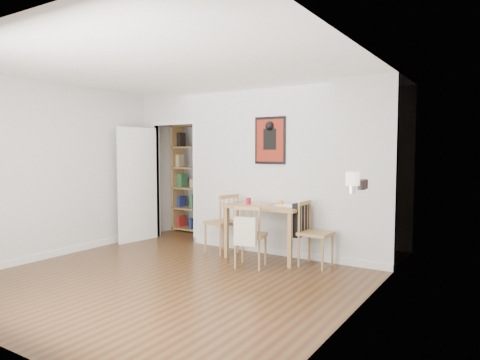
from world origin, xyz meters
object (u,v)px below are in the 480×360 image
Objects in this scene: orange_fruit at (281,203)px; notebook at (289,205)px; mantel_lamp at (352,180)px; bookshelf at (194,178)px; ceramic_jar_b at (364,184)px; red_glass at (249,201)px; chair_left at (221,223)px; chair_front at (250,236)px; chair_right at (314,233)px; fireplace at (363,240)px; ceramic_jar_a at (362,185)px; dining_table at (267,211)px.

orange_fruit is 0.24× the size of notebook.
bookshelf is at bearing 149.79° from mantel_lamp.
red_glass is at bearing 165.86° from ceramic_jar_b.
chair_left is 1.08× the size of chair_front.
chair_right is 1.22m from fireplace.
ceramic_jar_a reaches higher than chair_right.
dining_table is 10.82× the size of ceramic_jar_b.
chair_right is at bearing 146.79° from ceramic_jar_b.
dining_table is at bearing 144.22° from mantel_lamp.
red_glass is 1.30× the size of orange_fruit.
notebook is at bearing 64.22° from chair_front.
fireplace is 0.66m from ceramic_jar_b.
mantel_lamp reaches higher than dining_table.
fireplace is 2.07m from red_glass.
chair_right reaches higher than red_glass.
ceramic_jar_a is 1.00× the size of ceramic_jar_b.
bookshelf is (-2.24, 1.08, 0.35)m from dining_table.
bookshelf is at bearing 159.61° from chair_right.
bookshelf is 4.27m from ceramic_jar_a.
bookshelf is 4.19m from ceramic_jar_b.
bookshelf is (-3.01, 1.12, 0.58)m from chair_right.
chair_left is 4.20× the size of mantel_lamp.
ceramic_jar_b is at bearing -33.21° from chair_right.
orange_fruit is (0.20, 0.05, 0.13)m from dining_table.
dining_table is 1.26× the size of chair_left.
chair_front is (-0.71, -0.53, -0.03)m from chair_right.
chair_front is at bearing -103.28° from orange_fruit.
mantel_lamp reaches higher than fireplace.
bookshelf reaches higher than red_glass.
bookshelf reaches higher than dining_table.
chair_right is 1.67m from mantel_lamp.
mantel_lamp is at bearing -42.71° from notebook.
chair_left is 9.43× the size of red_glass.
ceramic_jar_b is (1.40, -0.64, 0.38)m from orange_fruit.
chair_front is 11.42× the size of orange_fruit.
red_glass is at bearing 159.24° from fireplace.
dining_table is 1.88m from fireplace.
red_glass is at bearing -158.86° from orange_fruit.
red_glass reaches higher than orange_fruit.
chair_left is at bearing 162.64° from fireplace.
chair_right is (0.76, -0.04, -0.24)m from dining_table.
fireplace is at bearing -31.50° from orange_fruit.
mantel_lamp reaches higher than chair_front.
bookshelf is 9.60× the size of mantel_lamp.
chair_left is 3.00× the size of notebook.
dining_table is 0.32m from red_glass.
chair_front is 8.76× the size of red_glass.
ceramic_jar_b reaches higher than notebook.
mantel_lamp is at bearing -29.33° from red_glass.
dining_table is at bearing 6.43° from chair_left.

